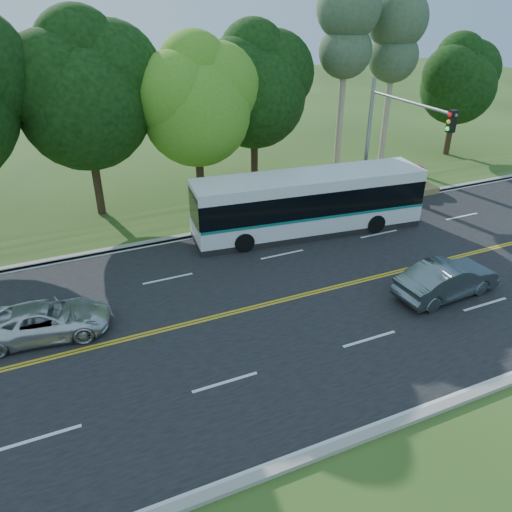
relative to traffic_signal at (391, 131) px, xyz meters
name	(u,v)px	position (x,y,z in m)	size (l,w,h in m)	color
ground	(330,289)	(-6.49, -5.40, -4.67)	(120.00, 120.00, 0.00)	#2D4A18
road	(330,289)	(-6.49, -5.40, -4.66)	(60.00, 14.00, 0.02)	black
curb_north	(260,222)	(-6.49, 1.75, -4.60)	(60.00, 0.30, 0.15)	#9C988D
curb_south	(454,402)	(-6.49, -12.55, -4.60)	(60.00, 0.30, 0.15)	#9C988D
grass_verge	(247,210)	(-6.49, 3.60, -4.62)	(60.00, 4.00, 0.10)	#2D4A18
lane_markings	(328,289)	(-6.59, -5.40, -4.65)	(57.60, 13.82, 0.00)	gold
tree_row	(129,84)	(-11.65, 6.73, 2.06)	(44.70, 9.10, 13.84)	black
bougainvillea_hedge	(364,186)	(0.69, 2.75, -3.95)	(9.50, 2.25, 1.50)	#A10D31
traffic_signal	(391,131)	(0.00, 0.00, 0.00)	(0.42, 6.10, 7.00)	gray
transit_bus	(308,204)	(-4.71, -0.15, -3.15)	(11.82, 3.75, 3.04)	white
sedan	(447,279)	(-2.52, -7.70, -3.92)	(1.55, 4.45, 1.47)	#546165
suv	(46,320)	(-17.46, -4.00, -4.04)	(2.04, 4.43, 1.23)	silver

